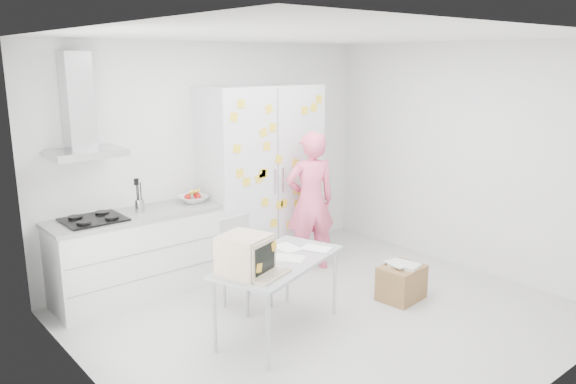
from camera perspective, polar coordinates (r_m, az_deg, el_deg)
floor at (r=5.76m, az=4.10°, el=-12.51°), size 4.50×4.00×0.02m
walls at (r=5.84m, az=-0.59°, el=1.99°), size 4.52×4.01×2.70m
ceiling at (r=5.19m, az=4.61°, el=15.53°), size 4.50×4.00×0.02m
counter_run at (r=6.26m, az=-14.96°, el=-6.02°), size 1.84×0.63×1.28m
range_hood at (r=5.91m, az=-20.39°, el=7.27°), size 0.70×0.48×1.01m
tall_cabinet at (r=6.89m, az=-2.74°, el=1.62°), size 1.50×0.68×2.20m
person at (r=6.71m, az=2.30°, el=-0.97°), size 0.72×0.59×1.68m
desk at (r=4.92m, az=-3.01°, el=-6.84°), size 1.47×1.06×1.06m
chair at (r=5.80m, az=-4.65°, el=-6.56°), size 0.47×0.47×0.94m
cardboard_box at (r=6.15m, az=11.46°, el=-8.96°), size 0.50×0.41×0.40m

